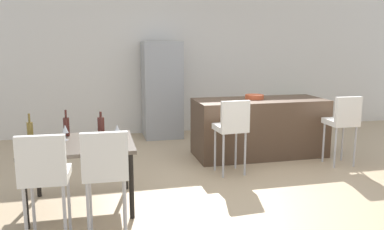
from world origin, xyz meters
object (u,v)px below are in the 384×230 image
object	(u,v)px
dining_table	(80,148)
wine_bottle_near	(101,126)
dining_chair_far	(105,168)
wine_bottle_far	(30,132)
wine_glass_right	(117,129)
refrigerator	(162,90)
kitchen_island	(259,127)
bar_chair_middle	(343,120)
wine_glass_middle	(65,129)
wine_bottle_left	(66,126)
bar_chair_left	(232,125)
potted_plant	(294,113)
dining_chair_near	(44,172)
fruit_bowl	(254,97)

from	to	relation	value
dining_table	wine_bottle_near	world-z (taller)	wine_bottle_near
wine_bottle_near	dining_chair_far	bearing A→B (deg)	-88.89
wine_bottle_far	wine_glass_right	xyz separation A→B (m)	(0.92, -0.06, 0.00)
dining_table	refrigerator	bearing A→B (deg)	65.74
kitchen_island	dining_chair_far	size ratio (longest dim) A/B	1.99
bar_chair_middle	wine_glass_middle	distance (m)	3.89
kitchen_island	wine_bottle_left	size ratio (longest dim) A/B	6.81
kitchen_island	bar_chair_middle	world-z (taller)	bar_chair_middle
wine_glass_right	dining_table	bearing A→B (deg)	-177.45
bar_chair_left	potted_plant	world-z (taller)	bar_chair_left
dining_chair_near	wine_glass_middle	world-z (taller)	dining_chair_near
kitchen_island	dining_chair_far	distance (m)	3.40
kitchen_island	dining_table	size ratio (longest dim) A/B	1.82
dining_table	wine_bottle_left	bearing A→B (deg)	114.00
bar_chair_middle	potted_plant	xyz separation A→B (m)	(0.54, 2.47, -0.35)
dining_chair_near	wine_bottle_near	world-z (taller)	dining_chair_near
refrigerator	potted_plant	size ratio (longest dim) A/B	3.07
dining_chair_near	potted_plant	world-z (taller)	dining_chair_near
wine_bottle_near	wine_glass_right	distance (m)	0.27
dining_table	wine_glass_middle	distance (m)	0.28
wine_bottle_left	wine_glass_right	size ratio (longest dim) A/B	1.76
dining_table	refrigerator	xyz separation A→B (m)	(1.42, 3.14, 0.25)
dining_chair_far	wine_bottle_near	bearing A→B (deg)	91.11
dining_table	potted_plant	xyz separation A→B (m)	(4.24, 3.13, -0.32)
dining_table	dining_chair_far	bearing A→B (deg)	-73.24
dining_table	wine_bottle_left	xyz separation A→B (m)	(-0.16, 0.35, 0.18)
fruit_bowl	wine_bottle_left	bearing A→B (deg)	-157.22
bar_chair_left	dining_chair_far	world-z (taller)	same
wine_bottle_near	wine_glass_middle	distance (m)	0.40
bar_chair_left	wine_bottle_near	xyz separation A→B (m)	(-1.74, -0.43, 0.16)
wine_bottle_left	dining_chair_far	bearing A→B (deg)	-71.06
dining_table	potted_plant	size ratio (longest dim) A/B	1.92
dining_chair_far	wine_bottle_far	bearing A→B (deg)	129.32
dining_chair_far	potted_plant	xyz separation A→B (m)	(3.98, 3.98, -0.35)
fruit_bowl	potted_plant	size ratio (longest dim) A/B	0.50
bar_chair_left	wine_bottle_left	distance (m)	2.16
wine_bottle_far	refrigerator	bearing A→B (deg)	57.86
dining_chair_near	potted_plant	distance (m)	6.02
wine_glass_right	fruit_bowl	distance (m)	2.71
dining_chair_near	wine_glass_middle	distance (m)	1.00
kitchen_island	bar_chair_left	size ratio (longest dim) A/B	1.99
dining_chair_far	wine_glass_right	world-z (taller)	dining_chair_far
dining_chair_near	potted_plant	xyz separation A→B (m)	(4.50, 3.98, -0.35)
bar_chair_left	potted_plant	distance (m)	3.37
dining_table	wine_glass_right	bearing A→B (deg)	2.55
dining_table	dining_chair_near	world-z (taller)	dining_chair_near
kitchen_island	potted_plant	size ratio (longest dim) A/B	3.49
wine_bottle_left	wine_glass_right	xyz separation A→B (m)	(0.56, -0.33, 0.01)
kitchen_island	potted_plant	distance (m)	2.24
bar_chair_middle	potted_plant	world-z (taller)	bar_chair_middle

